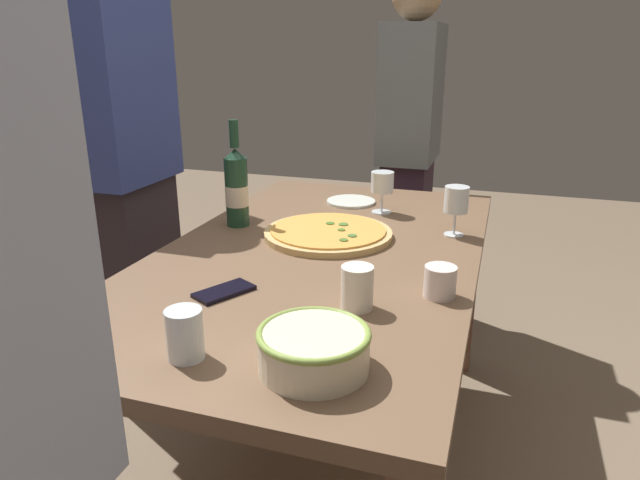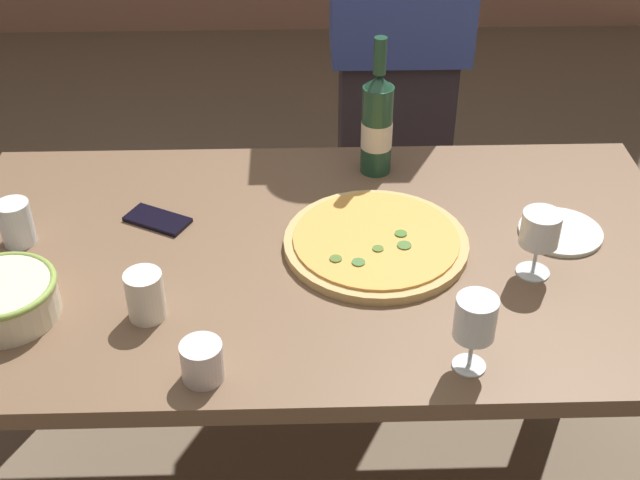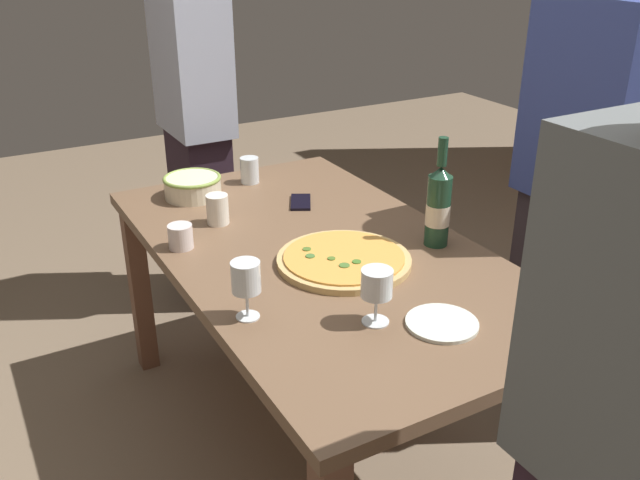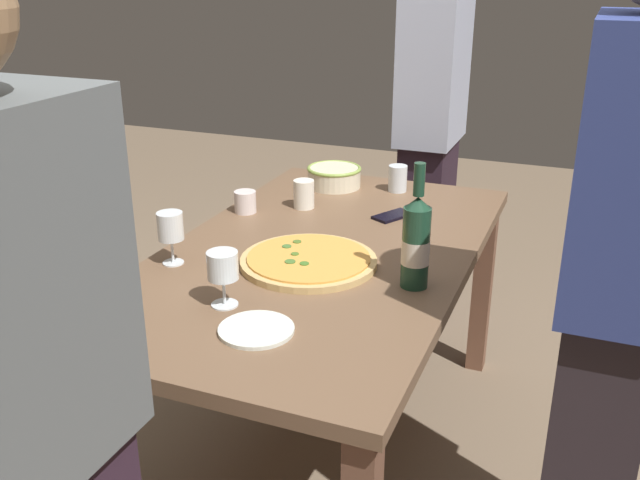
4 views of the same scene
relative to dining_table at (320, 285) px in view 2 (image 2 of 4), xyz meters
The scene contains 13 objects.
ground_plane 0.66m from the dining_table, ahead, with size 8.00×8.00×0.00m, color #7A6650.
dining_table is the anchor object (origin of this frame).
pizza 0.16m from the dining_table, ahead, with size 0.40×0.40×0.03m.
serving_bowl 0.66m from the dining_table, 162.88° to the right, with size 0.21×0.21×0.08m.
wine_bottle 0.43m from the dining_table, 66.40° to the left, with size 0.08×0.08×0.35m.
wine_glass_near_pizza 0.49m from the dining_table, 54.00° to the right, with size 0.07×0.07×0.16m.
wine_glass_by_bottle 0.49m from the dining_table, 11.13° to the right, with size 0.08×0.08×0.15m.
cup_amber 0.45m from the dining_table, 120.57° to the right, with size 0.08×0.08×0.08m, color silver.
cup_ceramic 0.42m from the dining_table, 149.64° to the right, with size 0.07×0.07×0.10m, color white.
cup_spare 0.67m from the dining_table, behind, with size 0.07×0.07×0.10m, color white.
side_plate 0.54m from the dining_table, ahead, with size 0.18×0.18×0.01m, color white.
cell_phone 0.40m from the dining_table, 161.09° to the left, with size 0.07×0.14×0.01m, color black.
person_host 0.89m from the dining_table, 73.24° to the left, with size 0.39×0.24×1.71m.
Camera 2 is at (-0.04, -1.46, 1.84)m, focal length 47.74 mm.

